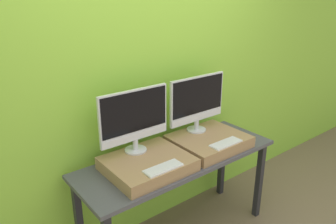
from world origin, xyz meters
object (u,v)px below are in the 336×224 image
at_px(keyboard_left, 163,168).
at_px(keyboard_right, 226,143).
at_px(monitor_left, 135,118).

bearing_deg(keyboard_left, keyboard_right, 0.00).
height_order(monitor_left, keyboard_right, monitor_left).
relative_size(monitor_left, keyboard_right, 2.03).
bearing_deg(monitor_left, keyboard_left, -90.00).
distance_m(monitor_left, keyboard_right, 0.74).
xyz_separation_m(monitor_left, keyboard_right, (0.61, -0.34, -0.26)).
distance_m(monitor_left, keyboard_left, 0.42).
xyz_separation_m(monitor_left, keyboard_left, (0.00, -0.34, -0.26)).
relative_size(keyboard_left, keyboard_right, 1.00).
bearing_deg(keyboard_left, monitor_left, 90.00).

